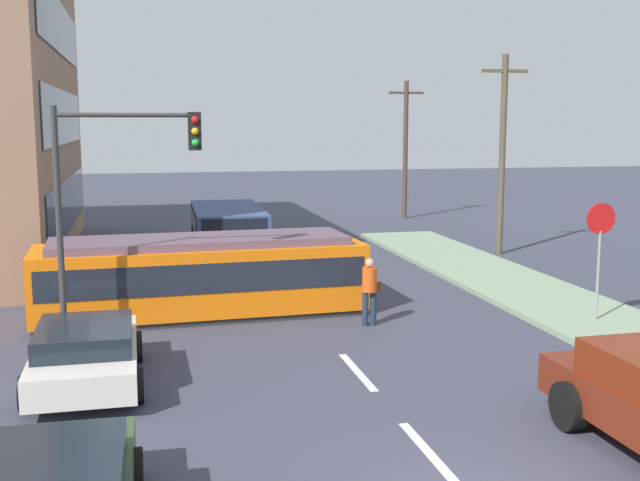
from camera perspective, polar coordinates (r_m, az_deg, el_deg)
The scene contains 14 objects.
ground_plane at distance 19.64m, azimuth -0.44°, elevation -5.98°, with size 120.00×120.00×0.00m, color #3D3F4F.
lane_stripe_1 at distance 12.36m, azimuth 7.94°, elevation -15.05°, with size 0.16×2.40×0.01m, color silver.
lane_stripe_2 at distance 15.91m, azimuth 2.74°, elevation -9.50°, with size 0.16×2.40×0.01m, color silver.
lane_stripe_3 at distance 26.78m, azimuth -3.90°, elevation -2.04°, with size 0.16×2.40×0.01m, color silver.
lane_stripe_4 at distance 32.64m, azimuth -5.58°, elevation -0.13°, with size 0.16×2.40×0.01m, color silver.
streetcar_tram at distance 20.42m, azimuth -8.65°, elevation -2.49°, with size 8.42×2.87×2.03m.
city_bus at distance 29.51m, azimuth -6.71°, elevation 0.94°, with size 2.68×5.92×1.80m.
pedestrian_crossing at distance 19.19m, azimuth 3.64°, elevation -3.45°, with size 0.51×0.36×1.67m.
parked_sedan_mid at distance 15.62m, azimuth -16.66°, elevation -7.83°, with size 2.11×4.17×1.19m.
parked_sedan_far at distance 24.39m, azimuth -16.14°, elevation -1.94°, with size 2.05×4.48×1.19m.
stop_sign at distance 20.16m, azimuth 19.69°, elevation 0.26°, with size 0.76×0.07×2.88m.
traffic_light_mast at distance 17.72m, azimuth -14.64°, elevation 4.36°, with size 3.17×0.33×5.30m.
utility_pole_mid at distance 30.03m, azimuth 13.11°, elevation 6.34°, with size 1.80×0.24×7.39m.
utility_pole_far at distance 40.61m, azimuth 6.23°, elevation 6.78°, with size 1.80×0.24×7.00m.
Camera 1 is at (-4.13, -8.55, 4.95)m, focal length 44.02 mm.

